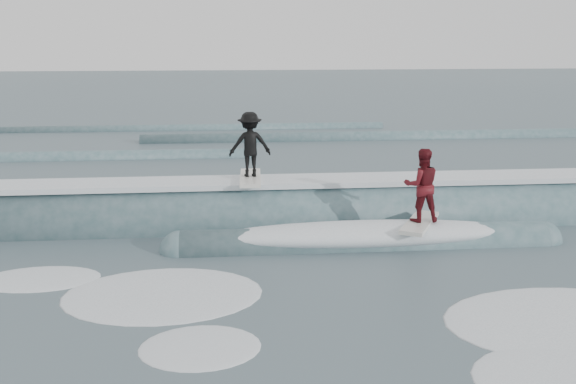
{
  "coord_description": "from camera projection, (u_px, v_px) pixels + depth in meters",
  "views": [
    {
      "loc": [
        -1.47,
        -12.74,
        5.06
      ],
      "look_at": [
        0.0,
        3.17,
        1.1
      ],
      "focal_mm": 40.0,
      "sensor_mm": 36.0,
      "label": 1
    }
  ],
  "objects": [
    {
      "name": "far_swells",
      "position": [
        208.0,
        143.0,
        30.5
      ],
      "size": [
        38.8,
        8.65,
        0.8
      ],
      "color": "#38585E",
      "rests_on": "ground"
    },
    {
      "name": "surfer_black",
      "position": [
        250.0,
        147.0,
        17.1
      ],
      "size": [
        1.17,
        2.02,
        1.83
      ],
      "color": "silver",
      "rests_on": "ground"
    },
    {
      "name": "breaking_wave",
      "position": [
        293.0,
        223.0,
        17.45
      ],
      "size": [
        24.12,
        3.93,
        2.3
      ],
      "color": "#38585E",
      "rests_on": "ground"
    },
    {
      "name": "ground",
      "position": [
        302.0,
        278.0,
        13.66
      ],
      "size": [
        160.0,
        160.0,
        0.0
      ],
      "primitive_type": "plane",
      "color": "#3C5058",
      "rests_on": "ground"
    },
    {
      "name": "surfer_red",
      "position": [
        421.0,
        189.0,
        15.51
      ],
      "size": [
        1.45,
        2.02,
        1.9
      ],
      "color": "silver",
      "rests_on": "ground"
    },
    {
      "name": "whitewater",
      "position": [
        387.0,
        316.0,
        11.8
      ],
      "size": [
        15.51,
        6.91,
        0.1
      ],
      "color": "white",
      "rests_on": "ground"
    }
  ]
}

